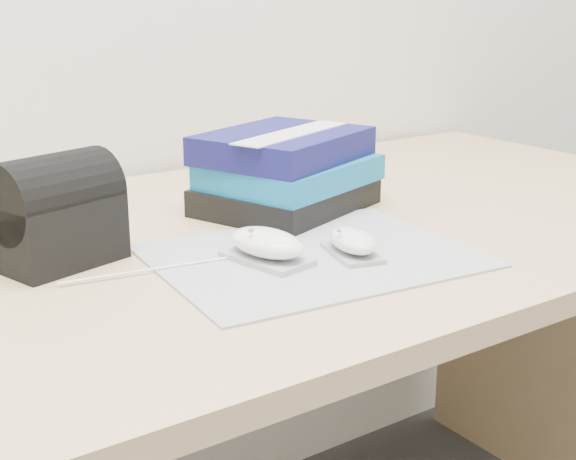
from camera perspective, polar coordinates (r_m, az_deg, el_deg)
desk at (r=1.25m, az=-3.52°, el=-9.58°), size 1.60×0.80×0.73m
mousepad at (r=0.99m, az=1.74°, el=-1.87°), size 0.41×0.33×0.00m
mouse_rear at (r=0.97m, az=-1.52°, el=-1.11°), size 0.08×0.12×0.05m
mouse_front at (r=0.99m, az=4.63°, el=-0.89°), size 0.07×0.10×0.04m
usb_cable at (r=0.95m, az=-9.11°, el=-2.70°), size 0.23×0.04×0.00m
book_stack at (r=1.20m, az=-0.12°, el=4.19°), size 0.29×0.26×0.12m
pouch at (r=1.00m, az=-16.19°, el=1.29°), size 0.16×0.13×0.13m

